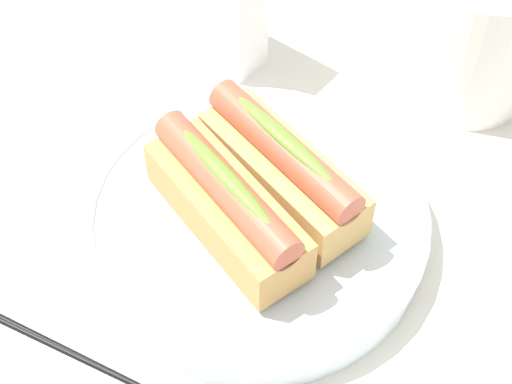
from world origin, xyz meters
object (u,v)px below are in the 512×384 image
(chopstick_near, at_px, (104,368))
(serving_bowl, at_px, (256,221))
(hotdog_back, at_px, (285,168))
(hotdog_front, at_px, (226,203))
(paper_towel_roll, at_px, (476,34))
(chopstick_far, at_px, (67,349))

(chopstick_near, bearing_deg, serving_bowl, 73.53)
(hotdog_back, bearing_deg, hotdog_front, -93.25)
(paper_towel_roll, xyz_separation_m, chopstick_near, (0.02, -0.42, -0.06))
(serving_bowl, xyz_separation_m, hotdog_back, (0.00, 0.03, 0.04))
(hotdog_front, xyz_separation_m, hotdog_back, (0.00, 0.05, 0.00))
(hotdog_front, bearing_deg, serving_bowl, 86.75)
(chopstick_far, bearing_deg, chopstick_near, -0.88)
(hotdog_back, height_order, paper_towel_roll, paper_towel_roll)
(serving_bowl, relative_size, paper_towel_roll, 2.04)
(hotdog_front, bearing_deg, chopstick_near, -80.71)
(chopstick_near, xyz_separation_m, chopstick_far, (-0.03, -0.01, 0.00))
(serving_bowl, distance_m, chopstick_far, 0.17)
(hotdog_front, xyz_separation_m, chopstick_far, (-0.01, -0.14, -0.06))
(paper_towel_roll, relative_size, chopstick_far, 0.61)
(paper_towel_roll, bearing_deg, chopstick_near, -86.68)
(hotdog_front, height_order, hotdog_back, same)
(serving_bowl, xyz_separation_m, chopstick_near, (0.02, -0.16, -0.02))
(serving_bowl, bearing_deg, chopstick_near, -82.84)
(chopstick_far, bearing_deg, serving_bowl, 63.98)
(serving_bowl, xyz_separation_m, chopstick_far, (-0.01, -0.17, -0.02))
(paper_towel_roll, height_order, chopstick_near, paper_towel_roll)
(chopstick_near, distance_m, chopstick_far, 0.03)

